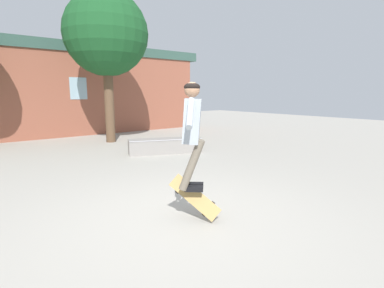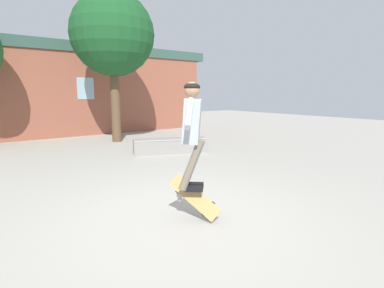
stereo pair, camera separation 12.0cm
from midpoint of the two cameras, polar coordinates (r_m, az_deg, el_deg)
ground_plane at (r=4.56m, az=-0.81°, el=-13.69°), size 40.00×40.00×0.00m
building_backdrop at (r=13.30m, az=-26.49°, el=9.66°), size 15.95×0.52×5.09m
tree_right at (r=11.70m, az=-14.58°, el=19.45°), size 2.97×2.97×5.37m
skate_ledge at (r=9.13m, az=-3.84°, el=-0.33°), size 2.22×1.28×0.45m
skater at (r=4.13m, az=0.85°, el=3.36°), size 0.91×1.00×1.50m
skateboard_flipping at (r=4.34m, az=1.34°, el=-10.11°), size 0.48×0.64×0.63m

